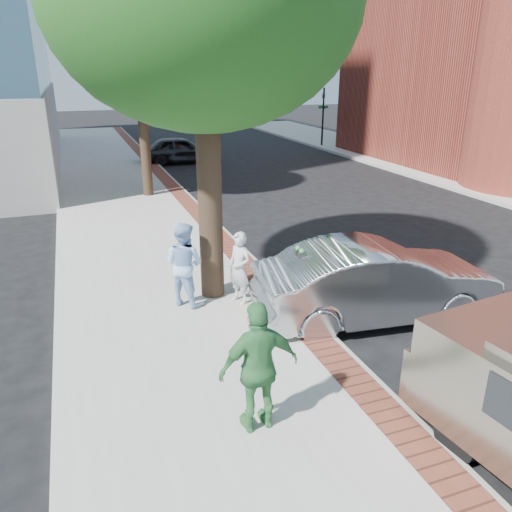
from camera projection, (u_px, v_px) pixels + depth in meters
name	position (u px, v px, depth m)	size (l,w,h in m)	color
ground	(268.00, 334.00, 9.97)	(120.00, 120.00, 0.00)	black
sidewalk	(137.00, 226.00, 16.48)	(5.00, 60.00, 0.15)	#9E9991
brick_strip	(202.00, 217.00, 17.16)	(0.60, 60.00, 0.01)	brown
curb	(212.00, 219.00, 17.30)	(0.10, 60.00, 0.15)	gray
sidewalk_far	(511.00, 189.00, 21.64)	(5.00, 60.00, 0.15)	#9E9991
signal_near	(143.00, 118.00, 28.78)	(0.70, 0.15, 3.80)	black
signal_far	(323.00, 113.00, 32.52)	(0.70, 0.15, 3.80)	black
tree_far	(138.00, 59.00, 18.47)	(4.80, 4.80, 7.14)	black
parking_meter	(299.00, 267.00, 10.10)	(0.12, 0.32, 1.47)	gray
person_gray	(239.00, 268.00, 10.70)	(0.58, 0.38, 1.60)	silver
person_officer	(184.00, 264.00, 10.62)	(0.89, 0.69, 1.83)	#9CC2F1
person_green	(259.00, 367.00, 6.83)	(1.15, 0.48, 1.96)	#3B8345
sedan_silver	(377.00, 282.00, 10.32)	(1.76, 5.04, 1.66)	#A5A8AC
bg_car	(180.00, 150.00, 27.60)	(1.74, 4.33, 1.47)	black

